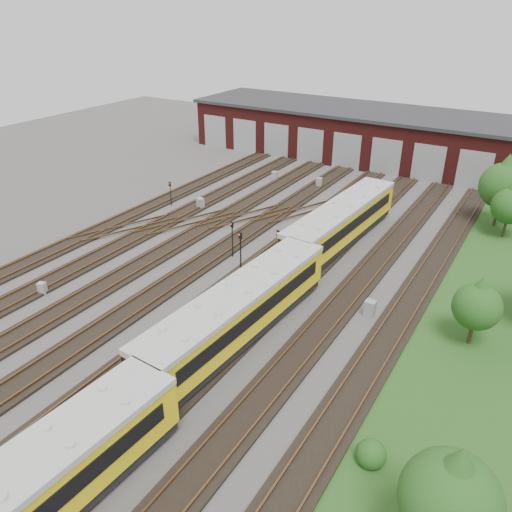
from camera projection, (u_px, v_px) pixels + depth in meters
The scene contains 19 objects.
ground at pixel (189, 294), 36.14m from camera, with size 120.00×120.00×0.00m, color #403E3C.
track_network at pixel (192, 289), 36.61m from camera, with size 30.40×70.00×0.33m.
maintenance_shed at pixel (379, 135), 64.93m from camera, with size 51.00×12.50×6.35m.
grass_verge at pixel (493, 305), 34.87m from camera, with size 8.00×55.00×0.05m, color #224617.
metro_train at pixel (239, 312), 30.52m from camera, with size 3.80×48.19×3.32m.
signal_mast_0 at pixel (170, 190), 50.95m from camera, with size 0.24×0.23×2.51m.
signal_mast_1 at pixel (232, 235), 40.50m from camera, with size 0.27×0.26×3.11m.
signal_mast_2 at pixel (278, 242), 39.43m from camera, with size 0.30×0.29×2.94m.
signal_mast_3 at pixel (241, 247), 38.20m from camera, with size 0.30×0.29×3.36m.
relay_cabinet_0 at pixel (42, 288), 36.00m from camera, with size 0.55×0.45×0.91m, color #949798.
relay_cabinet_1 at pixel (275, 176), 58.65m from camera, with size 0.62×0.52×1.03m, color #949798.
relay_cabinet_2 at pixel (200, 203), 50.63m from camera, with size 0.67×0.55×1.11m, color #949798.
relay_cabinet_3 at pixel (319, 182), 56.46m from camera, with size 0.64×0.53×1.06m, color #949798.
relay_cabinet_4 at pixel (370, 308), 33.46m from camera, with size 0.69×0.57×1.15m, color #949798.
tree_0 at pixel (504, 180), 44.98m from camera, with size 4.19×4.19×6.95m.
tree_1 at pixel (511, 202), 43.22m from camera, with size 3.17×3.17×5.25m.
tree_3 at pixel (478, 302), 29.58m from camera, with size 2.89×2.89×4.79m.
tree_4 at pixel (452, 492), 17.29m from camera, with size 3.62×3.62×6.00m.
bush_0 at pixel (371, 451), 22.75m from camera, with size 1.42×1.42×1.42m, color #1F4714.
Camera 1 is at (20.25, -23.73, 19.08)m, focal length 35.00 mm.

